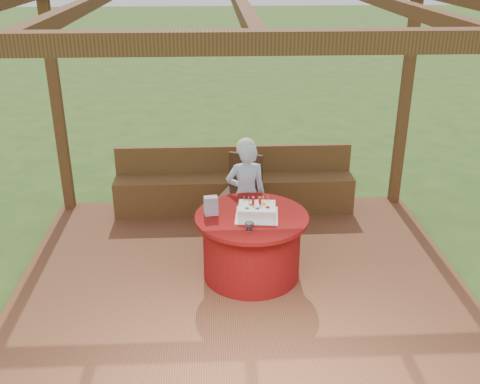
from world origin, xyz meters
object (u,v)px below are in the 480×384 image
elderly_woman (246,192)px  birthday_cake (257,211)px  chair (243,188)px  table (252,245)px  bench (234,190)px  drinking_glass (249,227)px  gift_bag (211,206)px

elderly_woman → birthday_cake: 0.69m
chair → table: bearing=-88.7°
birthday_cake → elderly_woman: bearing=95.6°
bench → drinking_glass: bench is taller
table → gift_bag: size_ratio=5.97×
bench → elderly_woman: elderly_woman is taller
table → birthday_cake: bearing=-9.2°
bench → drinking_glass: size_ratio=34.52×
table → gift_bag: (-0.40, 0.05, 0.43)m
chair → elderly_woman: (0.01, -0.50, 0.16)m
elderly_woman → drinking_glass: 0.99m
elderly_woman → gift_bag: size_ratio=6.65×
bench → drinking_glass: (0.06, -1.91, 0.45)m
chair → elderly_woman: bearing=-89.0°
chair → bench: bearing=101.2°
birthday_cake → chair: bearing=93.7°
table → drinking_glass: bearing=-98.2°
birthday_cake → table: bearing=170.8°
bench → gift_bag: (-0.29, -1.54, 0.51)m
table → elderly_woman: (-0.02, 0.67, 0.29)m
birthday_cake → bench: bearing=95.7°
bench → elderly_woman: bearing=-84.2°
birthday_cake → drinking_glass: size_ratio=5.23×
chair → elderly_woman: elderly_woman is taller
bench → gift_bag: bearing=-100.6°
gift_bag → table: bearing=-16.0°
birthday_cake → gift_bag: bearing=173.1°
elderly_woman → birthday_cake: (0.07, -0.68, 0.10)m
bench → chair: bearing=-78.8°
gift_bag → elderly_woman: bearing=49.2°
birthday_cake → gift_bag: size_ratio=2.40×
birthday_cake → drinking_glass: 0.33m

